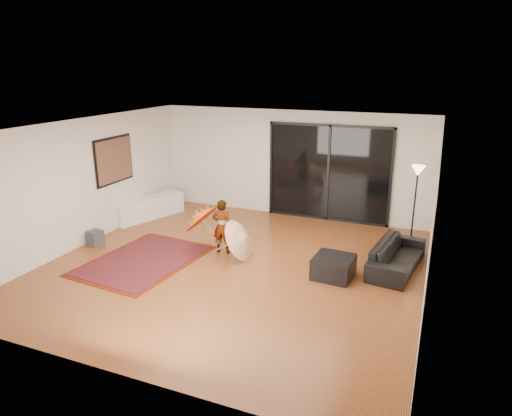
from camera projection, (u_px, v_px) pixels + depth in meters
The scene contains 17 objects.
floor at pixel (233, 266), 8.89m from camera, with size 7.00×7.00×0.00m, color brown.
ceiling at pixel (231, 127), 8.08m from camera, with size 7.00×7.00×0.00m, color white.
wall_back at pixel (290, 164), 11.58m from camera, with size 7.00×7.00×0.00m, color silver.
wall_front at pixel (108, 278), 5.39m from camera, with size 7.00×7.00×0.00m, color silver.
wall_left at pixel (84, 183), 9.74m from camera, with size 7.00×7.00×0.00m, color silver.
wall_right at pixel (432, 223), 7.23m from camera, with size 7.00×7.00×0.00m, color silver.
sliding_door at pixel (328, 173), 11.24m from camera, with size 3.06×0.07×2.40m.
painting at pixel (114, 160), 10.52m from camera, with size 0.04×1.28×1.08m.
media_console at pixel (149, 208), 11.65m from camera, with size 0.48×1.90×0.53m, color white.
speaker at pixel (95, 238), 9.90m from camera, with size 0.28×0.28×0.32m, color #424244.
persian_rug at pixel (144, 260), 9.14m from camera, with size 2.07×2.72×0.02m.
sofa at pixel (397, 256), 8.71m from camera, with size 1.85×0.72×0.54m, color black.
ottoman at pixel (333, 267), 8.39m from camera, with size 0.70×0.70×0.40m, color black.
floor_lamp at pixel (417, 182), 9.88m from camera, with size 0.29×0.29×1.69m.
child at pixel (222, 226), 9.39m from camera, with size 0.42×0.28×1.15m, color #999999.
parasol_orange at pixel (197, 217), 9.49m from camera, with size 0.71×0.82×0.87m.
parasol_white at pixel (246, 236), 9.06m from camera, with size 0.59×0.87×0.94m.
Camera 1 is at (3.47, -7.37, 3.75)m, focal length 32.00 mm.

